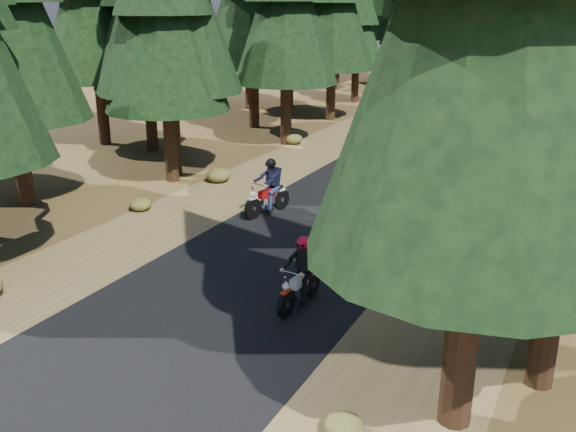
% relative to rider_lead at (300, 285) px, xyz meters
% --- Properties ---
extents(ground, '(120.00, 120.00, 0.00)m').
position_rel_rider_lead_xyz_m(ground, '(-1.62, 1.15, -0.55)').
color(ground, '#482F19').
rests_on(ground, ground).
extents(road, '(6.00, 100.00, 0.01)m').
position_rel_rider_lead_xyz_m(road, '(-1.62, 6.15, -0.54)').
color(road, black).
rests_on(road, ground).
extents(shoulder_l, '(3.20, 100.00, 0.01)m').
position_rel_rider_lead_xyz_m(shoulder_l, '(-6.22, 6.15, -0.54)').
color(shoulder_l, brown).
rests_on(shoulder_l, ground).
extents(shoulder_r, '(3.20, 100.00, 0.01)m').
position_rel_rider_lead_xyz_m(shoulder_r, '(2.98, 6.15, -0.54)').
color(shoulder_r, brown).
rests_on(shoulder_r, ground).
extents(understory_shrubs, '(13.56, 29.71, 0.63)m').
position_rel_rider_lead_xyz_m(understory_shrubs, '(0.45, 7.20, -0.28)').
color(understory_shrubs, '#474C1E').
rests_on(understory_shrubs, ground).
extents(rider_lead, '(0.67, 1.86, 1.63)m').
position_rel_rider_lead_xyz_m(rider_lead, '(0.00, 0.00, 0.00)').
color(rider_lead, beige).
rests_on(rider_lead, road).
extents(rider_follow, '(1.11, 2.10, 1.79)m').
position_rel_rider_lead_xyz_m(rider_follow, '(-3.74, 5.40, 0.05)').
color(rider_follow, maroon).
rests_on(rider_follow, road).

